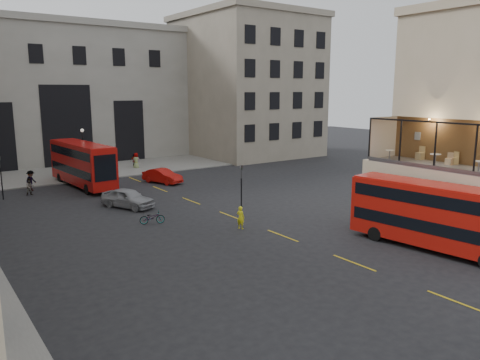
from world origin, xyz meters
TOP-DOWN VIEW (x-y plane):
  - ground at (0.00, 0.00)m, footprint 140.00×140.00m
  - host_building_main at (9.95, 0.00)m, footprint 7.26×11.40m
  - host_frontage at (6.50, 0.00)m, footprint 3.00×11.00m
  - cafe_floor at (6.50, 0.00)m, footprint 3.00×10.00m
  - gateway at (-5.00, 47.99)m, footprint 35.00×10.60m
  - building_right at (20.00, 39.97)m, footprint 16.60×18.60m
  - pavement_far at (-6.00, 38.00)m, footprint 40.00×12.00m
  - traffic_light_near at (-1.00, 12.00)m, footprint 0.16×0.20m
  - traffic_light_far at (-15.00, 28.00)m, footprint 0.16×0.20m
  - street_lamp_b at (-6.00, 34.00)m, footprint 0.36×0.36m
  - bus_near at (3.50, -1.19)m, footprint 3.49×10.18m
  - bus_far at (-7.55, 29.53)m, footprint 3.19×10.96m
  - car_a at (-7.26, 19.03)m, footprint 3.63×4.98m
  - car_b at (-0.42, 26.60)m, footprint 2.93×4.69m
  - bicycle at (-7.69, 13.57)m, footprint 1.86×1.17m
  - cyclist at (-3.29, 8.92)m, footprint 0.56×0.68m
  - pedestrian_a at (-12.68, 28.47)m, footprint 0.77×0.61m
  - pedestrian_b at (-12.18, 30.40)m, footprint 1.42×1.37m
  - pedestrian_c at (1.20, 37.54)m, footprint 0.97×0.44m
  - pedestrian_d at (1.01, 36.50)m, footprint 1.10×1.10m
  - cafe_table_near at (5.44, -2.55)m, footprint 0.60×0.60m
  - cafe_table_mid at (5.64, 0.33)m, footprint 0.66×0.66m
  - cafe_table_far at (5.84, 3.89)m, footprint 0.56×0.56m
  - cafe_chair_b at (7.13, 0.26)m, footprint 0.45×0.45m
  - cafe_chair_c at (7.66, 0.22)m, footprint 0.50×0.50m
  - cafe_chair_d at (7.66, 2.72)m, footprint 0.47×0.47m

SIDE VIEW (x-z plane):
  - ground at x=0.00m, z-range 0.00..0.00m
  - pavement_far at x=-6.00m, z-range 0.00..0.12m
  - bicycle at x=-7.69m, z-range 0.00..0.92m
  - car_b at x=-0.42m, z-range 0.00..1.46m
  - pedestrian_a at x=-12.68m, z-range 0.00..1.54m
  - car_a at x=-7.26m, z-range 0.00..1.57m
  - cyclist at x=-3.29m, z-range 0.00..1.59m
  - pedestrian_c at x=1.20m, z-range 0.00..1.63m
  - pedestrian_d at x=1.01m, z-range 0.00..1.93m
  - pedestrian_b at x=-12.18m, z-range 0.00..1.95m
  - bus_near at x=3.50m, z-range 0.25..4.23m
  - host_frontage at x=6.50m, z-range 0.00..4.50m
  - street_lamp_b at x=-6.00m, z-range -0.27..5.06m
  - traffic_light_near at x=-1.00m, z-range 0.52..4.32m
  - traffic_light_far at x=-15.00m, z-range 0.52..4.32m
  - bus_far at x=-7.55m, z-range 0.27..4.59m
  - cafe_floor at x=6.50m, z-range 4.50..4.60m
  - cafe_chair_b at x=7.13m, z-range 4.44..5.24m
  - cafe_chair_c at x=7.66m, z-range 4.44..5.27m
  - cafe_chair_d at x=7.66m, z-range 4.42..5.35m
  - cafe_table_far at x=5.84m, z-range 4.71..5.41m
  - cafe_table_near at x=5.44m, z-range 4.72..5.47m
  - cafe_table_mid at x=5.64m, z-range 4.73..5.56m
  - host_building_main at x=9.95m, z-range 0.24..15.34m
  - gateway at x=-5.00m, z-range 0.39..18.39m
  - building_right at x=20.00m, z-range 0.39..20.39m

